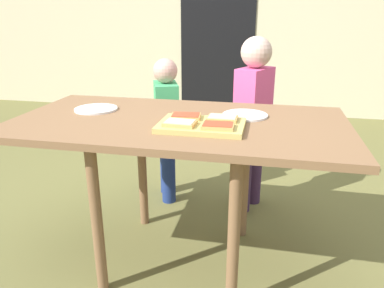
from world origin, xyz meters
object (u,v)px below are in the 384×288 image
Objects in this scene: pizza_slice_far_right at (222,118)px; plate_white_left at (96,109)px; pizza_slice_far_left at (186,116)px; pizza_slice_near_right at (218,126)px; child_left at (166,123)px; dining_table at (179,135)px; plate_white_right at (245,115)px; cutting_board at (201,125)px; child_right at (253,113)px; pizza_slice_near_left at (180,123)px.

pizza_slice_far_right reaches higher than plate_white_left.
pizza_slice_near_right is (0.16, -0.11, 0.00)m from pizza_slice_far_left.
child_left is at bearing 122.76° from pizza_slice_far_right.
pizza_slice_far_right is (0.20, -0.04, 0.11)m from dining_table.
plate_white_right is at bearing 34.91° from pizza_slice_far_left.
pizza_slice_near_right is 0.96m from child_left.
pizza_slice_near_right is at bearing -38.68° from dining_table.
child_left is at bearing 110.58° from dining_table.
dining_table is 0.71m from child_left.
child_left reaches higher than pizza_slice_near_right.
pizza_slice_far_left is at bearing -47.98° from dining_table.
child_left reaches higher than cutting_board.
child_right is (0.10, 0.79, -0.15)m from pizza_slice_near_right.
pizza_slice_near_left is at bearing -146.64° from cutting_board.
dining_table is 1.59× the size of child_left.
pizza_slice_far_left is at bearing 146.05° from cutting_board.
child_right is (0.55, -0.02, 0.10)m from child_left.
child_left is at bearing 118.72° from pizza_slice_near_right.
cutting_board is 0.76m from child_right.
plate_white_left reaches higher than dining_table.
dining_table is 0.19m from pizza_slice_near_left.
plate_white_right is 0.19× the size of child_right.
cutting_board reaches higher than plate_white_left.
child_right reaches higher than dining_table.
child_left reaches higher than plate_white_left.
pizza_slice_near_left is 0.63× the size of plate_white_left.
pizza_slice_far_right is at bearing -12.31° from dining_table.
child_right reaches higher than pizza_slice_near_left.
child_right is (0.18, 0.73, -0.13)m from cutting_board.
pizza_slice_far_right is 0.61× the size of plate_white_right.
child_left is (0.20, 0.56, -0.22)m from plate_white_left.
plate_white_right is 0.78m from child_left.
pizza_slice_far_right is (0.00, 0.12, 0.00)m from pizza_slice_near_right.
pizza_slice_near_right is 0.62× the size of plate_white_left.
child_left is at bearing 135.14° from plate_white_right.
pizza_slice_near_left is (0.04, -0.15, 0.11)m from dining_table.
plate_white_left is (-0.73, -0.03, 0.00)m from plate_white_right.
child_left is (-0.24, 0.65, -0.14)m from dining_table.
cutting_board is at bearing 33.36° from pizza_slice_near_left.
dining_table is at bearing -115.71° from child_right.
pizza_slice_far_left is 0.15× the size of child_left.
pizza_slice_far_right is 0.14× the size of child_left.
cutting_board reaches higher than plate_white_right.
pizza_slice_far_right is 0.19m from plate_white_right.
dining_table is 11.45× the size of pizza_slice_near_right.
plate_white_left is 0.93m from child_right.
child_right reaches higher than plate_white_left.
pizza_slice_far_left reaches higher than dining_table.
pizza_slice_far_right is 0.12× the size of child_right.
pizza_slice_near_left is (0.00, -0.11, 0.00)m from pizza_slice_far_left.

